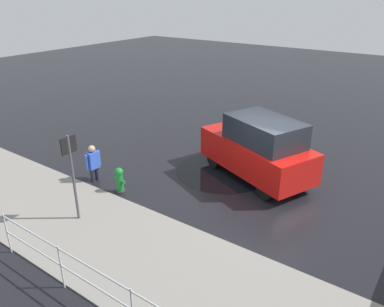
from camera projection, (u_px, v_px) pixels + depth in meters
ground_plane at (260, 194)px, 11.24m from camera, size 60.00×60.00×0.00m
kerb_strip at (175, 273)px, 8.09m from camera, size 24.00×3.20×0.04m
moving_hatchback at (258, 148)px, 11.87m from camera, size 4.25×3.07×2.06m
fire_hydrant at (120, 180)px, 11.22m from camera, size 0.42×0.31×0.80m
pedestrian at (93, 161)px, 11.78m from camera, size 0.26×0.57×1.22m
sign_post at (72, 166)px, 9.39m from camera, size 0.07×0.44×2.40m
puddle_patch at (223, 171)px, 12.68m from camera, size 3.17×3.17×0.01m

